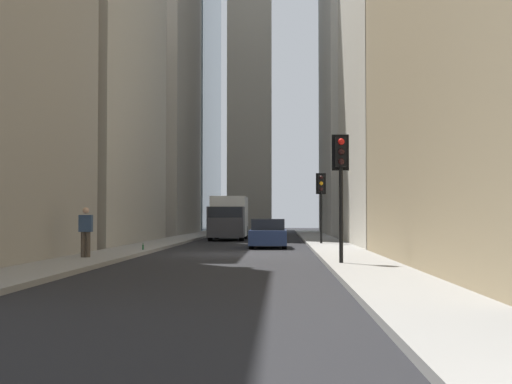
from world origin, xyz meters
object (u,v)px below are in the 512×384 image
at_px(delivery_truck, 229,218).
at_px(traffic_light_foreground, 341,168).
at_px(traffic_light_midblock, 321,192).
at_px(sedan_navy, 268,234).
at_px(pedestrian, 86,230).
at_px(discarded_bottle, 143,247).

distance_m(delivery_truck, traffic_light_foreground, 26.05).
height_order(traffic_light_foreground, traffic_light_midblock, traffic_light_foreground).
distance_m(sedan_navy, traffic_light_foreground, 13.90).
distance_m(traffic_light_foreground, pedestrian, 9.11).
relative_size(traffic_light_midblock, discarded_bottle, 13.59).
bearing_deg(traffic_light_midblock, discarded_bottle, 134.31).
height_order(delivery_truck, traffic_light_foreground, traffic_light_foreground).
xyz_separation_m(sedan_navy, pedestrian, (-10.83, 6.06, 0.41)).
distance_m(traffic_light_foreground, traffic_light_midblock, 16.02).
bearing_deg(pedestrian, discarded_bottle, -8.98).
relative_size(delivery_truck, traffic_light_foreground, 1.66).
relative_size(delivery_truck, traffic_light_midblock, 1.76).
bearing_deg(delivery_truck, sedan_navy, -166.86).
xyz_separation_m(traffic_light_midblock, discarded_bottle, (-7.70, 7.88, -2.58)).
bearing_deg(traffic_light_foreground, traffic_light_midblock, -1.00).
relative_size(delivery_truck, sedan_navy, 1.50).
distance_m(traffic_light_midblock, pedestrian, 16.09).
relative_size(sedan_navy, discarded_bottle, 15.93).
distance_m(delivery_truck, discarded_bottle, 17.35).
xyz_separation_m(delivery_truck, discarded_bottle, (-17.15, 2.37, -1.21)).
height_order(delivery_truck, pedestrian, delivery_truck).
height_order(delivery_truck, sedan_navy, delivery_truck).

